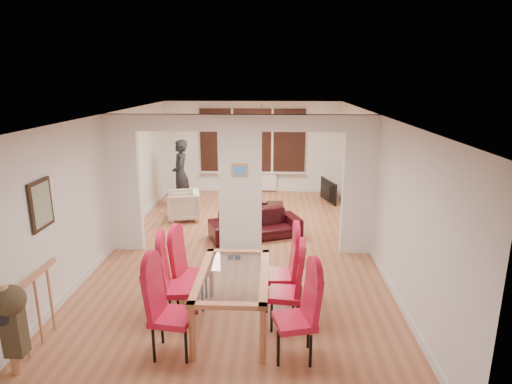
# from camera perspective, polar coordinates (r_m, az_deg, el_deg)

# --- Properties ---
(floor) EXTENTS (5.00, 9.00, 0.01)m
(floor) POSITION_cam_1_polar(r_m,az_deg,el_deg) (8.40, -2.03, -7.67)
(floor) COLOR #AA6744
(floor) RESTS_ON ground
(room_walls) EXTENTS (5.00, 9.00, 2.60)m
(room_walls) POSITION_cam_1_polar(r_m,az_deg,el_deg) (7.99, -2.11, 0.97)
(room_walls) COLOR silver
(room_walls) RESTS_ON floor
(divider_wall) EXTENTS (5.00, 0.18, 2.60)m
(divider_wall) POSITION_cam_1_polar(r_m,az_deg,el_deg) (7.99, -2.11, 0.97)
(divider_wall) COLOR white
(divider_wall) RESTS_ON floor
(bay_window_blinds) EXTENTS (3.00, 0.08, 1.80)m
(bay_window_blinds) POSITION_cam_1_polar(r_m,az_deg,el_deg) (12.30, -0.48, 6.88)
(bay_window_blinds) COLOR black
(bay_window_blinds) RESTS_ON room_walls
(radiator) EXTENTS (1.40, 0.08, 0.50)m
(radiator) POSITION_cam_1_polar(r_m,az_deg,el_deg) (12.49, -0.48, 1.40)
(radiator) COLOR white
(radiator) RESTS_ON floor
(pendant_light) EXTENTS (0.36, 0.36, 0.36)m
(pendant_light) POSITION_cam_1_polar(r_m,az_deg,el_deg) (11.08, 0.78, 9.38)
(pendant_light) COLOR orange
(pendant_light) RESTS_ON room_walls
(stair_newel) EXTENTS (0.40, 1.20, 1.10)m
(stair_newel) POSITION_cam_1_polar(r_m,az_deg,el_deg) (5.99, -27.37, -13.40)
(stair_newel) COLOR tan
(stair_newel) RESTS_ON floor
(wall_poster) EXTENTS (0.04, 0.52, 0.67)m
(wall_poster) POSITION_cam_1_polar(r_m,az_deg,el_deg) (6.37, -26.74, -1.49)
(wall_poster) COLOR gray
(wall_poster) RESTS_ON room_walls
(pillar_photo) EXTENTS (0.30, 0.03, 0.25)m
(pillar_photo) POSITION_cam_1_polar(r_m,az_deg,el_deg) (7.82, -2.19, 2.93)
(pillar_photo) COLOR #4C8CD8
(pillar_photo) RESTS_ON divider_wall
(dining_table) EXTENTS (0.92, 1.63, 0.77)m
(dining_table) POSITION_cam_1_polar(r_m,az_deg,el_deg) (5.85, -3.01, -14.16)
(dining_table) COLOR #A5603D
(dining_table) RESTS_ON floor
(dining_chair_la) EXTENTS (0.52, 0.52, 1.15)m
(dining_chair_la) POSITION_cam_1_polar(r_m,az_deg,el_deg) (5.33, -11.12, -15.21)
(dining_chair_la) COLOR #AE112E
(dining_chair_la) RESTS_ON floor
(dining_chair_lb) EXTENTS (0.51, 0.51, 1.15)m
(dining_chair_lb) POSITION_cam_1_polar(r_m,az_deg,el_deg) (5.94, -10.24, -11.82)
(dining_chair_lb) COLOR #AE112E
(dining_chair_lb) RESTS_ON floor
(dining_chair_lc) EXTENTS (0.51, 0.51, 1.08)m
(dining_chair_lc) POSITION_cam_1_polar(r_m,az_deg,el_deg) (6.34, -8.61, -10.30)
(dining_chair_lc) COLOR #AE112E
(dining_chair_lc) RESTS_ON floor
(dining_chair_ra) EXTENTS (0.54, 0.54, 1.12)m
(dining_chair_ra) POSITION_cam_1_polar(r_m,az_deg,el_deg) (5.20, 5.15, -15.97)
(dining_chair_ra) COLOR #AE112E
(dining_chair_ra) RESTS_ON floor
(dining_chair_rb) EXTENTS (0.48, 0.48, 1.09)m
(dining_chair_rb) POSITION_cam_1_polar(r_m,az_deg,el_deg) (5.80, 3.94, -12.68)
(dining_chair_rb) COLOR #AE112E
(dining_chair_rb) RESTS_ON floor
(dining_chair_rc) EXTENTS (0.48, 0.48, 1.14)m
(dining_chair_rc) POSITION_cam_1_polar(r_m,az_deg,el_deg) (6.22, 3.23, -10.34)
(dining_chair_rc) COLOR #AE112E
(dining_chair_rc) RESTS_ON floor
(sofa) EXTENTS (2.01, 1.34, 0.55)m
(sofa) POSITION_cam_1_polar(r_m,az_deg,el_deg) (8.94, -0.08, -4.35)
(sofa) COLOR black
(sofa) RESTS_ON floor
(armchair) EXTENTS (0.85, 0.87, 0.68)m
(armchair) POSITION_cam_1_polar(r_m,az_deg,el_deg) (10.17, -9.64, -1.77)
(armchair) COLOR beige
(armchair) RESTS_ON floor
(person) EXTENTS (0.71, 0.55, 1.74)m
(person) POSITION_cam_1_polar(r_m,az_deg,el_deg) (11.02, -10.02, 2.38)
(person) COLOR black
(person) RESTS_ON floor
(television) EXTENTS (1.01, 0.40, 0.58)m
(television) POSITION_cam_1_polar(r_m,az_deg,el_deg) (11.64, 9.16, 0.15)
(television) COLOR black
(television) RESTS_ON floor
(coffee_table) EXTENTS (1.12, 0.61, 0.25)m
(coffee_table) POSITION_cam_1_polar(r_m,az_deg,el_deg) (10.53, 0.69, -2.19)
(coffee_table) COLOR black
(coffee_table) RESTS_ON floor
(bottle) EXTENTS (0.08, 0.08, 0.31)m
(bottle) POSITION_cam_1_polar(r_m,az_deg,el_deg) (10.47, -0.45, -0.70)
(bottle) COLOR #143F19
(bottle) RESTS_ON coffee_table
(bowl) EXTENTS (0.21, 0.21, 0.05)m
(bowl) POSITION_cam_1_polar(r_m,az_deg,el_deg) (10.47, 1.01, -1.44)
(bowl) COLOR black
(bowl) RESTS_ON coffee_table
(shoes) EXTENTS (0.23, 0.25, 0.09)m
(shoes) POSITION_cam_1_polar(r_m,az_deg,el_deg) (8.03, -2.90, -8.41)
(shoes) COLOR black
(shoes) RESTS_ON floor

